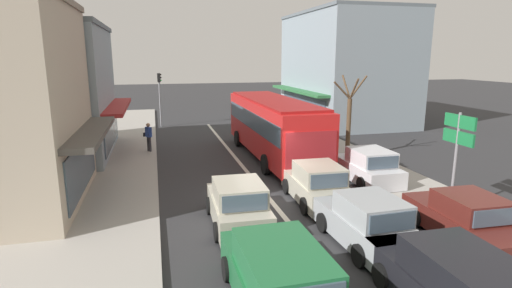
# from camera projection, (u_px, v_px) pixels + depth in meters

# --- Properties ---
(ground_plane) EXTENTS (140.00, 140.00, 0.00)m
(ground_plane) POSITION_uv_depth(u_px,v_px,m) (269.00, 199.00, 15.63)
(ground_plane) COLOR #2D2D30
(lane_centre_line) EXTENTS (0.20, 28.00, 0.01)m
(lane_centre_line) POSITION_uv_depth(u_px,v_px,m) (246.00, 171.00, 19.42)
(lane_centre_line) COLOR silver
(lane_centre_line) RESTS_ON ground
(sidewalk_left) EXTENTS (5.20, 44.00, 0.14)m
(sidewalk_left) POSITION_uv_depth(u_px,v_px,m) (103.00, 168.00, 19.66)
(sidewalk_left) COLOR #A39E96
(sidewalk_left) RESTS_ON ground
(kerb_right) EXTENTS (2.80, 44.00, 0.12)m
(kerb_right) POSITION_uv_depth(u_px,v_px,m) (344.00, 153.00, 22.79)
(kerb_right) COLOR #A39E96
(kerb_right) RESTS_ON ground
(shopfront_mid_block) EXTENTS (8.17, 8.41, 7.16)m
(shopfront_mid_block) POSITION_uv_depth(u_px,v_px,m) (38.00, 92.00, 21.23)
(shopfront_mid_block) COLOR #84939E
(shopfront_mid_block) RESTS_ON ground
(building_right_far) EXTENTS (8.50, 11.83, 9.05)m
(building_right_far) POSITION_uv_depth(u_px,v_px,m) (345.00, 68.00, 33.47)
(building_right_far) COLOR #84939E
(building_right_far) RESTS_ON ground
(city_bus) EXTENTS (2.81, 10.87, 3.23)m
(city_bus) POSITION_uv_depth(u_px,v_px,m) (273.00, 124.00, 21.57)
(city_bus) COLOR red
(city_bus) RESTS_ON ground
(hatchback_queue_gap_filler) EXTENTS (1.90, 3.75, 1.54)m
(hatchback_queue_gap_filler) POSITION_uv_depth(u_px,v_px,m) (238.00, 205.00, 12.98)
(hatchback_queue_gap_filler) COLOR #B7B29E
(hatchback_queue_gap_filler) RESTS_ON ground
(hatchback_behind_bus_near) EXTENTS (1.91, 3.75, 1.54)m
(hatchback_behind_bus_near) POSITION_uv_depth(u_px,v_px,m) (367.00, 223.00, 11.61)
(hatchback_behind_bus_near) COLOR #9EA3A8
(hatchback_behind_bus_near) RESTS_ON ground
(wagon_adjacent_lane_lead) EXTENTS (1.96, 4.51, 1.58)m
(wagon_adjacent_lane_lead) POSITION_uv_depth(u_px,v_px,m) (279.00, 279.00, 8.59)
(wagon_adjacent_lane_lead) COLOR #1E6638
(wagon_adjacent_lane_lead) RESTS_ON ground
(hatchback_adjacent_lane_trail) EXTENTS (1.91, 3.75, 1.54)m
(hatchback_adjacent_lane_trail) POSITION_uv_depth(u_px,v_px,m) (317.00, 185.00, 15.07)
(hatchback_adjacent_lane_trail) COLOR #B7B29E
(hatchback_adjacent_lane_trail) RESTS_ON ground
(parked_sedan_kerb_front) EXTENTS (2.02, 4.26, 1.47)m
(parked_sedan_kerb_front) POSITION_uv_depth(u_px,v_px,m) (467.00, 221.00, 11.88)
(parked_sedan_kerb_front) COLOR #561E19
(parked_sedan_kerb_front) RESTS_ON ground
(parked_hatchback_kerb_second) EXTENTS (1.85, 3.72, 1.54)m
(parked_hatchback_kerb_second) POSITION_uv_depth(u_px,v_px,m) (368.00, 167.00, 17.45)
(parked_hatchback_kerb_second) COLOR silver
(parked_hatchback_kerb_second) RESTS_ON ground
(traffic_light_downstreet) EXTENTS (0.33, 0.24, 4.20)m
(traffic_light_downstreet) POSITION_uv_depth(u_px,v_px,m) (160.00, 91.00, 31.13)
(traffic_light_downstreet) COLOR gray
(traffic_light_downstreet) RESTS_ON ground
(directional_road_sign) EXTENTS (0.10, 1.40, 3.60)m
(directional_road_sign) POSITION_uv_depth(u_px,v_px,m) (458.00, 139.00, 13.58)
(directional_road_sign) COLOR gray
(directional_road_sign) RESTS_ON ground
(street_tree_right) EXTENTS (1.92, 1.84, 4.48)m
(street_tree_right) POSITION_uv_depth(u_px,v_px,m) (349.00, 120.00, 21.28)
(street_tree_right) COLOR brown
(street_tree_right) RESTS_ON ground
(pedestrian_with_handbag_near) EXTENTS (0.50, 0.60, 1.63)m
(pedestrian_with_handbag_near) POSITION_uv_depth(u_px,v_px,m) (148.00, 135.00, 22.68)
(pedestrian_with_handbag_near) COLOR #333338
(pedestrian_with_handbag_near) RESTS_ON sidewalk_left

